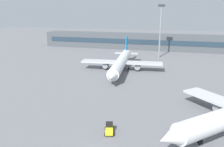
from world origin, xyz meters
name	(u,v)px	position (x,y,z in m)	size (l,w,h in m)	color
ground_plane	(134,84)	(0.00, 40.00, 0.00)	(400.00, 400.00, 0.00)	slate
terminal_building	(155,42)	(0.00, 109.19, 4.50)	(136.28, 12.13, 9.00)	#4C5156
airplane_mid	(121,62)	(-7.96, 55.06, 3.46)	(32.19, 46.01, 11.36)	white
baggage_tug_yellow	(109,128)	(0.63, 8.24, 0.80)	(2.54, 3.86, 1.75)	yellow
floodlight_tower_west	(160,27)	(4.30, 86.26, 14.81)	(3.20, 0.80, 25.59)	gray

